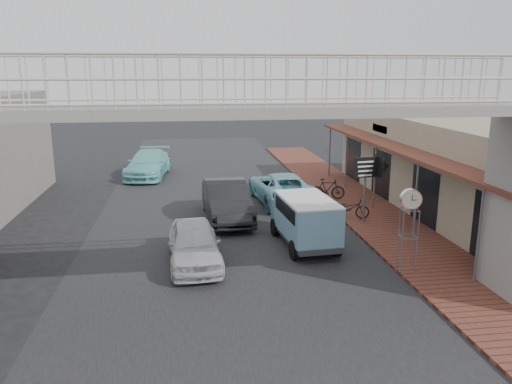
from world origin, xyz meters
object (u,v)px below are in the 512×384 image
object	(u,v)px
angkot_van	(305,215)
arrow_sign	(381,167)
angkot_curb	(281,187)
motorcycle_far	(328,189)
motorcycle_near	(349,208)
street_clock	(411,203)
angkot_far	(148,164)
dark_sedan	(227,201)
white_hatchback	(194,244)

from	to	relation	value
angkot_van	arrow_sign	world-z (taller)	arrow_sign
angkot_curb	motorcycle_far	bearing A→B (deg)	171.37
motorcycle_near	street_clock	world-z (taller)	street_clock
street_clock	arrow_sign	bearing A→B (deg)	88.27
angkot_curb	street_clock	bearing A→B (deg)	99.04
motorcycle_near	angkot_van	bearing A→B (deg)	151.27
angkot_van	street_clock	distance (m)	3.87
arrow_sign	angkot_curb	bearing A→B (deg)	121.30
angkot_curb	angkot_van	size ratio (longest dim) A/B	1.36
angkot_far	motorcycle_near	world-z (taller)	angkot_far
dark_sedan	motorcycle_far	bearing A→B (deg)	22.12
street_clock	motorcycle_far	bearing A→B (deg)	100.40
angkot_far	motorcycle_far	xyz separation A→B (m)	(8.76, -6.92, -0.16)
arrow_sign	dark_sedan	bearing A→B (deg)	157.85
angkot_van	motorcycle_near	world-z (taller)	angkot_van
dark_sedan	angkot_far	world-z (taller)	dark_sedan
white_hatchback	motorcycle_far	bearing A→B (deg)	45.32
street_clock	arrow_sign	xyz separation A→B (m)	(1.07, 4.99, 0.11)
motorcycle_far	street_clock	bearing A→B (deg)	-171.36
angkot_van	motorcycle_far	world-z (taller)	angkot_van
street_clock	white_hatchback	bearing A→B (deg)	176.38
white_hatchback	motorcycle_far	xyz separation A→B (m)	(6.39, 7.07, -0.09)
dark_sedan	angkot_van	distance (m)	4.38
angkot_curb	motorcycle_far	size ratio (longest dim) A/B	3.11
angkot_curb	angkot_van	distance (m)	6.09
angkot_far	street_clock	bearing A→B (deg)	-53.31
angkot_far	angkot_van	size ratio (longest dim) A/B	1.38
angkot_far	arrow_sign	bearing A→B (deg)	-39.79
white_hatchback	dark_sedan	size ratio (longest dim) A/B	0.82
white_hatchback	angkot_far	bearing A→B (deg)	97.06
street_clock	angkot_far	bearing A→B (deg)	129.75
angkot_curb	street_clock	size ratio (longest dim) A/B	2.01
motorcycle_far	arrow_sign	world-z (taller)	arrow_sign
dark_sedan	motorcycle_far	world-z (taller)	dark_sedan
angkot_van	motorcycle_near	size ratio (longest dim) A/B	2.28
angkot_van	motorcycle_far	distance (m)	6.46
motorcycle_far	angkot_curb	bearing A→B (deg)	94.99
angkot_curb	arrow_sign	size ratio (longest dim) A/B	1.86
white_hatchback	angkot_curb	xyz separation A→B (m)	(4.20, 7.21, 0.03)
angkot_far	motorcycle_near	distance (m)	13.39
white_hatchback	dark_sedan	bearing A→B (deg)	70.70
motorcycle_far	arrow_sign	xyz separation A→B (m)	(1.07, -3.67, 1.71)
angkot_curb	motorcycle_far	distance (m)	2.21
angkot_curb	motorcycle_near	bearing A→B (deg)	118.37
dark_sedan	motorcycle_far	distance (m)	5.47
angkot_van	arrow_sign	xyz separation A→B (m)	(3.59, 2.25, 1.17)
motorcycle_near	street_clock	distance (m)	5.71
white_hatchback	angkot_curb	size ratio (longest dim) A/B	0.78
angkot_van	dark_sedan	bearing A→B (deg)	119.66
angkot_curb	motorcycle_near	size ratio (longest dim) A/B	3.11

